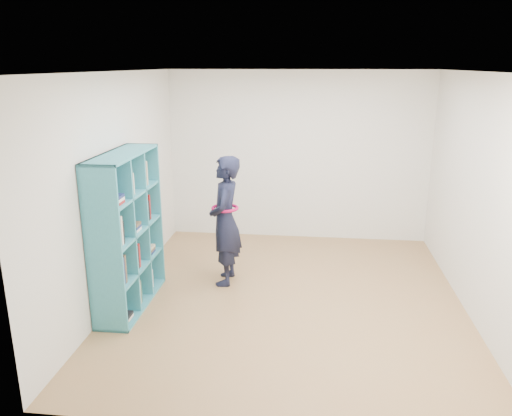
# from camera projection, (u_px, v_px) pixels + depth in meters

# --- Properties ---
(floor) EXTENTS (4.50, 4.50, 0.00)m
(floor) POSITION_uv_depth(u_px,v_px,m) (289.00, 299.00, 5.91)
(floor) COLOR #9C7247
(floor) RESTS_ON ground
(ceiling) EXTENTS (4.50, 4.50, 0.00)m
(ceiling) POSITION_uv_depth(u_px,v_px,m) (293.00, 72.00, 5.18)
(ceiling) COLOR white
(ceiling) RESTS_ON wall_back
(wall_left) EXTENTS (0.02, 4.50, 2.60)m
(wall_left) POSITION_uv_depth(u_px,v_px,m) (118.00, 188.00, 5.77)
(wall_left) COLOR silver
(wall_left) RESTS_ON floor
(wall_right) EXTENTS (0.02, 4.50, 2.60)m
(wall_right) POSITION_uv_depth(u_px,v_px,m) (478.00, 198.00, 5.32)
(wall_right) COLOR silver
(wall_right) RESTS_ON floor
(wall_back) EXTENTS (4.00, 0.02, 2.60)m
(wall_back) POSITION_uv_depth(u_px,v_px,m) (298.00, 157.00, 7.69)
(wall_back) COLOR silver
(wall_back) RESTS_ON floor
(wall_front) EXTENTS (4.00, 0.02, 2.60)m
(wall_front) POSITION_uv_depth(u_px,v_px,m) (275.00, 274.00, 3.40)
(wall_front) COLOR silver
(wall_front) RESTS_ON floor
(bookshelf) EXTENTS (0.39, 1.32, 1.77)m
(bookshelf) POSITION_uv_depth(u_px,v_px,m) (125.00, 233.00, 5.55)
(bookshelf) COLOR teal
(bookshelf) RESTS_ON floor
(person) EXTENTS (0.41, 0.60, 1.62)m
(person) POSITION_uv_depth(u_px,v_px,m) (225.00, 221.00, 6.16)
(person) COLOR black
(person) RESTS_ON floor
(smartphone) EXTENTS (0.03, 0.11, 0.14)m
(smartphone) POSITION_uv_depth(u_px,v_px,m) (216.00, 210.00, 6.22)
(smartphone) COLOR silver
(smartphone) RESTS_ON person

